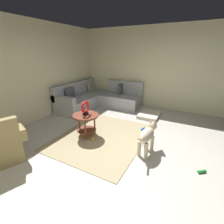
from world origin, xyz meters
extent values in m
cube|color=#B7B2A8|center=(0.00, 0.00, -0.05)|extent=(6.00, 6.00, 0.10)
cube|color=beige|center=(0.00, 2.94, 1.35)|extent=(6.00, 0.12, 2.70)
cube|color=beige|center=(2.94, 0.00, 1.35)|extent=(0.12, 6.00, 2.70)
cube|color=tan|center=(0.15, 0.70, 0.01)|extent=(2.30, 1.90, 0.01)
cube|color=#9EA3A8|center=(1.73, 2.41, 0.21)|extent=(2.20, 0.85, 0.42)
cube|color=#9EA3A8|center=(1.73, 2.76, 0.65)|extent=(2.20, 0.14, 0.46)
cube|color=#9EA3A8|center=(2.41, 1.28, 0.21)|extent=(0.85, 1.40, 0.42)
cube|color=#9EA3A8|center=(2.76, 1.28, 0.65)|extent=(0.14, 1.40, 0.46)
cube|color=#9EA3A8|center=(0.71, 2.41, 0.53)|extent=(0.16, 0.85, 0.22)
cube|color=gray|center=(2.48, 2.61, 0.59)|extent=(0.40, 0.19, 0.39)
cube|color=#4C4C56|center=(1.23, 2.61, 0.59)|extent=(0.38, 0.15, 0.39)
cube|color=#4C4C56|center=(2.61, 1.38, 0.59)|extent=(0.40, 0.19, 0.38)
cube|color=olive|center=(-1.45, 1.86, 0.20)|extent=(0.77, 0.77, 0.40)
cube|color=olive|center=(-1.13, 1.74, 0.51)|extent=(0.30, 0.60, 0.22)
cylinder|color=brown|center=(0.04, 1.07, 0.52)|extent=(0.60, 0.60, 0.04)
cylinder|color=brown|center=(0.04, 1.07, 0.15)|extent=(0.45, 0.45, 0.02)
cylinder|color=brown|center=(0.04, 1.28, 0.25)|extent=(0.04, 0.04, 0.50)
cylinder|color=brown|center=(-0.15, 0.96, 0.25)|extent=(0.04, 0.04, 0.50)
cylinder|color=brown|center=(0.22, 0.96, 0.25)|extent=(0.04, 0.04, 0.50)
cube|color=black|center=(0.04, 1.07, 0.57)|extent=(0.12, 0.08, 0.05)
torus|color=red|center=(0.04, 1.07, 0.73)|extent=(0.28, 0.06, 0.28)
cube|color=beige|center=(1.98, 0.08, 0.04)|extent=(0.80, 0.60, 0.09)
cylinder|color=beige|center=(0.17, -0.33, 0.16)|extent=(0.07, 0.07, 0.32)
cylinder|color=beige|center=(0.16, -0.47, 0.16)|extent=(0.07, 0.07, 0.32)
cylinder|color=beige|center=(-0.14, -0.30, 0.16)|extent=(0.07, 0.07, 0.32)
cylinder|color=beige|center=(-0.15, -0.44, 0.16)|extent=(0.07, 0.07, 0.32)
ellipsoid|color=beige|center=(0.01, -0.39, 0.40)|extent=(0.54, 0.27, 0.24)
sphere|color=beige|center=(0.31, -0.42, 0.48)|extent=(0.17, 0.17, 0.17)
ellipsoid|color=beige|center=(0.38, -0.42, 0.46)|extent=(0.13, 0.08, 0.07)
cone|color=beige|center=(0.30, -0.37, 0.59)|extent=(0.06, 0.06, 0.07)
cone|color=beige|center=(0.29, -0.46, 0.59)|extent=(0.06, 0.06, 0.07)
cylinder|color=beige|center=(-0.30, -0.36, 0.44)|extent=(0.20, 0.06, 0.16)
sphere|color=orange|center=(-0.09, 0.80, 0.04)|extent=(0.07, 0.07, 0.07)
cylinder|color=green|center=(-0.10, -1.39, 0.03)|extent=(0.13, 0.14, 0.05)
ellipsoid|color=blue|center=(0.95, -0.04, 0.03)|extent=(0.19, 0.12, 0.06)
camera|label=1|loc=(-2.70, -1.07, 1.90)|focal=25.73mm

